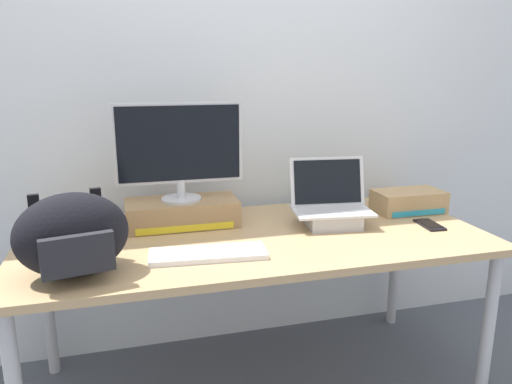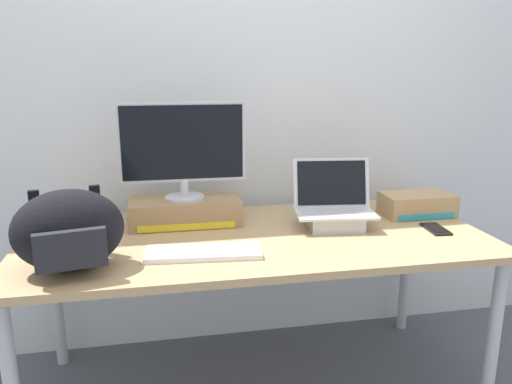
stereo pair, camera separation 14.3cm
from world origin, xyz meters
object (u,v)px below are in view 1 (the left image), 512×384
object	(u,v)px
external_keyboard	(208,254)
cell_phone	(430,225)
toner_box_yellow	(182,213)
messenger_backpack	(72,235)
open_laptop	(331,212)
coffee_mug	(314,195)
desktop_monitor	(179,149)
plush_toy	(36,229)
toner_box_cyan	(408,201)

from	to	relation	value
external_keyboard	cell_phone	distance (m)	0.99
toner_box_yellow	messenger_backpack	world-z (taller)	messenger_backpack
open_laptop	coffee_mug	bearing A→B (deg)	88.60
desktop_monitor	messenger_backpack	world-z (taller)	desktop_monitor
open_laptop	coffee_mug	distance (m)	0.31
desktop_monitor	toner_box_yellow	bearing A→B (deg)	89.82
toner_box_yellow	open_laptop	world-z (taller)	open_laptop
cell_phone	plush_toy	xyz separation A→B (m)	(-1.61, 0.25, 0.04)
desktop_monitor	coffee_mug	bearing A→B (deg)	12.38
desktop_monitor	plush_toy	bearing A→B (deg)	-174.82
open_laptop	desktop_monitor	bearing A→B (deg)	171.87
external_keyboard	cell_phone	bearing A→B (deg)	10.74
desktop_monitor	cell_phone	bearing A→B (deg)	-15.55
desktop_monitor	messenger_backpack	xyz separation A→B (m)	(-0.40, -0.44, -0.19)
messenger_backpack	toner_box_cyan	xyz separation A→B (m)	(1.46, 0.37, -0.09)
external_keyboard	messenger_backpack	distance (m)	0.47
coffee_mug	messenger_backpack	bearing A→B (deg)	-151.54
external_keyboard	plush_toy	bearing A→B (deg)	155.86
open_laptop	plush_toy	xyz separation A→B (m)	(-1.20, 0.12, -0.01)
toner_box_yellow	open_laptop	distance (m)	0.64
coffee_mug	plush_toy	bearing A→B (deg)	-171.42
open_laptop	plush_toy	size ratio (longest dim) A/B	3.89
desktop_monitor	coffee_mug	world-z (taller)	desktop_monitor
coffee_mug	cell_phone	distance (m)	0.57
messenger_backpack	toner_box_cyan	distance (m)	1.51
toner_box_yellow	desktop_monitor	world-z (taller)	desktop_monitor
desktop_monitor	messenger_backpack	distance (m)	0.63
cell_phone	desktop_monitor	bearing A→B (deg)	168.44
desktop_monitor	cell_phone	distance (m)	1.12
plush_toy	open_laptop	bearing A→B (deg)	-5.63
cell_phone	messenger_backpack	bearing A→B (deg)	-169.75
open_laptop	messenger_backpack	distance (m)	1.06
cell_phone	plush_toy	size ratio (longest dim) A/B	1.71
messenger_backpack	cell_phone	size ratio (longest dim) A/B	2.53
external_keyboard	coffee_mug	distance (m)	0.82
coffee_mug	plush_toy	distance (m)	1.26
desktop_monitor	plush_toy	xyz separation A→B (m)	(-0.58, -0.05, -0.29)
open_laptop	coffee_mug	size ratio (longest dim) A/B	2.83
toner_box_yellow	toner_box_cyan	bearing A→B (deg)	-4.02
desktop_monitor	toner_box_cyan	distance (m)	1.10
coffee_mug	cell_phone	xyz separation A→B (m)	(0.36, -0.44, -0.05)
desktop_monitor	plush_toy	distance (m)	0.65
toner_box_yellow	cell_phone	bearing A→B (deg)	-16.10
open_laptop	toner_box_cyan	world-z (taller)	open_laptop
toner_box_yellow	cell_phone	size ratio (longest dim) A/B	3.03
messenger_backpack	coffee_mug	bearing A→B (deg)	17.04
plush_toy	toner_box_cyan	bearing A→B (deg)	-0.89
cell_phone	plush_toy	bearing A→B (deg)	175.72
coffee_mug	external_keyboard	bearing A→B (deg)	-139.28
coffee_mug	desktop_monitor	bearing A→B (deg)	-168.11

